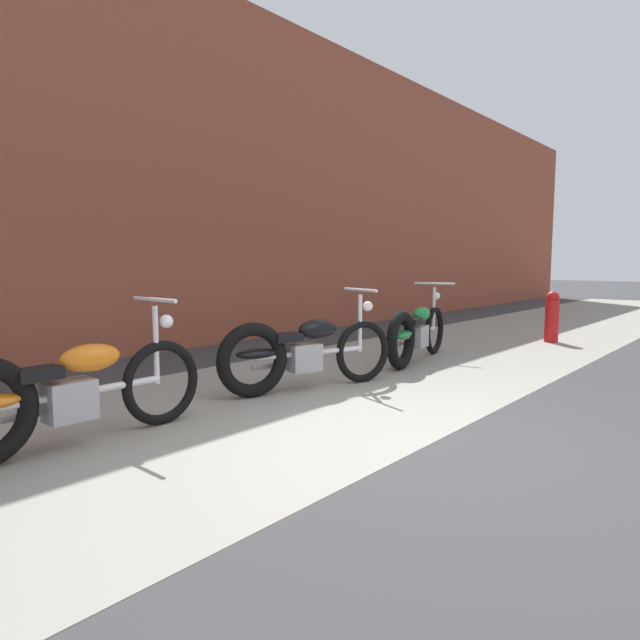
{
  "coord_description": "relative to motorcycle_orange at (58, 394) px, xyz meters",
  "views": [
    {
      "loc": [
        -3.19,
        -1.84,
        1.29
      ],
      "look_at": [
        0.65,
        1.51,
        0.75
      ],
      "focal_mm": 29.95,
      "sensor_mm": 36.0,
      "label": 1
    }
  ],
  "objects": [
    {
      "name": "ground_plane",
      "position": [
        1.67,
        -1.87,
        -0.4
      ],
      "size": [
        80.0,
        80.0,
        0.0
      ],
      "primitive_type": "plane",
      "color": "#38383A"
    },
    {
      "name": "sidewalk_slab",
      "position": [
        1.67,
        -0.12,
        -0.4
      ],
      "size": [
        36.0,
        3.5,
        0.01
      ],
      "primitive_type": "cube",
      "color": "gray",
      "rests_on": "ground"
    },
    {
      "name": "brick_building_wall",
      "position": [
        1.67,
        3.33,
        2.34
      ],
      "size": [
        36.0,
        0.5,
        5.47
      ],
      "primitive_type": "cube",
      "color": "brown",
      "rests_on": "ground"
    },
    {
      "name": "motorcycle_orange",
      "position": [
        0.0,
        0.0,
        0.0
      ],
      "size": [
        2.01,
        0.58,
        1.03
      ],
      "rotation": [
        0.0,
        0.0,
        0.0
      ],
      "color": "black",
      "rests_on": "ground"
    },
    {
      "name": "motorcycle_black",
      "position": [
        2.33,
        -0.05,
        0.0
      ],
      "size": [
        1.94,
        0.85,
        1.03
      ],
      "rotation": [
        0.0,
        0.0,
        -0.32
      ],
      "color": "black",
      "rests_on": "ground"
    },
    {
      "name": "motorcycle_green",
      "position": [
        4.46,
        -0.13,
        0.0
      ],
      "size": [
        1.99,
        0.67,
        1.03
      ],
      "rotation": [
        0.0,
        0.0,
        0.2
      ],
      "color": "black",
      "rests_on": "ground"
    },
    {
      "name": "fire_hydrant",
      "position": [
        7.55,
        -0.86,
        0.03
      ],
      "size": [
        0.22,
        0.22,
        0.84
      ],
      "color": "red",
      "rests_on": "ground"
    }
  ]
}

